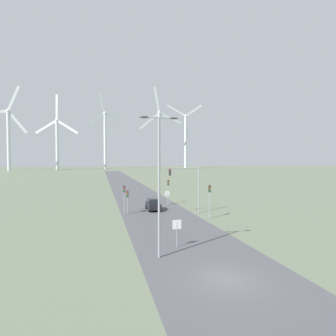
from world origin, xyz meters
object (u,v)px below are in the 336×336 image
Objects in this scene: streetlamp at (159,171)px; wind_turbine_center at (105,135)px; car_approaching at (153,204)px; traffic_light_post_mid_left at (127,197)px; wind_turbine_left at (57,138)px; stop_sign_far at (167,195)px; stop_sign_near at (177,228)px; wind_turbine_right at (159,134)px; traffic_light_post_near_right at (210,194)px; wind_turbine_far_left at (8,134)px; traffic_light_post_near_left at (124,193)px; traffic_light_mast_overhead at (187,180)px; wind_turbine_far_right at (186,136)px; traffic_light_post_mid_right at (168,186)px.

streetlamp is 214.74m from wind_turbine_center.
traffic_light_post_mid_left is at bearing -160.61° from car_approaching.
stop_sign_far is at bearing -76.25° from wind_turbine_left.
stop_sign_near is 192.90m from wind_turbine_right.
wind_turbine_far_left reaches higher than traffic_light_post_near_right.
car_approaching is 188.36m from wind_turbine_left.
traffic_light_mast_overhead is at bearing -9.70° from traffic_light_post_near_left.
wind_turbine_right reaches higher than wind_turbine_center.
traffic_light_post_near_left reaches higher than stop_sign_far.
wind_turbine_far_right is at bearing -0.40° from wind_turbine_left.
wind_turbine_center is at bearing 89.93° from traffic_light_post_mid_left.
wind_turbine_center is at bearing 92.31° from traffic_light_mast_overhead.
streetlamp is 0.19× the size of wind_turbine_far_right.
traffic_light_post_near_right is 203.69m from wind_turbine_center.
streetlamp is at bearing -99.90° from car_approaching.
wind_turbine_right is (35.14, 165.18, 25.46)m from traffic_light_post_mid_right.
traffic_light_mast_overhead is at bearing -101.24° from wind_turbine_right.
stop_sign_far is at bearing -87.93° from wind_turbine_center.
traffic_light_post_near_left is at bearing 170.30° from traffic_light_mast_overhead.
stop_sign_near is 22.19m from traffic_light_post_mid_right.
car_approaching is (3.33, 19.09, -5.87)m from streetlamp.
wind_turbine_center is at bearing 169.50° from wind_turbine_far_right.
traffic_light_post_near_left is 10.59m from traffic_light_post_mid_right.
wind_turbine_far_left is (-72.64, 159.52, 22.74)m from traffic_light_post_mid_right.
streetlamp is 2.53× the size of traffic_light_post_near_right.
traffic_light_post_mid_left is at bearing -68.54° from wind_turbine_far_left.
traffic_light_post_near_left is 0.06× the size of wind_turbine_right.
traffic_light_post_mid_left is at bearing -90.07° from wind_turbine_center.
wind_turbine_center is (0.26, 195.88, 26.94)m from traffic_light_post_mid_left.
streetlamp is at bearing -116.17° from traffic_light_mast_overhead.
stop_sign_far is 0.73× the size of traffic_light_post_mid_left.
wind_turbine_far_left is (-65.06, 165.52, 23.41)m from traffic_light_post_mid_left.
wind_turbine_right is (42.47, -24.69, -0.80)m from wind_turbine_center.
car_approaching is at bearing 19.39° from traffic_light_post_mid_left.
streetlamp reaches higher than traffic_light_mast_overhead.
wind_turbine_far_right is (59.22, 188.97, 25.19)m from traffic_light_post_near_right.
stop_sign_near is at bearing -77.52° from traffic_light_post_near_left.
wind_turbine_center reaches higher than traffic_light_post_near_left.
stop_sign_near is 0.57× the size of car_approaching.
streetlamp is 2.70× the size of traffic_light_post_near_left.
streetlamp is 20.25m from car_approaching.
streetlamp is 4.63× the size of stop_sign_near.
stop_sign_far is 0.55× the size of traffic_light_post_near_right.
wind_turbine_far_right is (62.14, 178.01, 26.70)m from stop_sign_far.
wind_turbine_far_left is at bearing 110.52° from stop_sign_near.
wind_turbine_far_right is (68.60, 200.75, 21.58)m from streetlamp.
wind_turbine_left reaches higher than stop_sign_far.
traffic_light_post_mid_right is at bearing 77.38° from stop_sign_near.
traffic_light_post_near_right is at bearing 51.50° from streetlamp.
traffic_light_post_near_right is at bearing -66.33° from wind_turbine_far_left.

